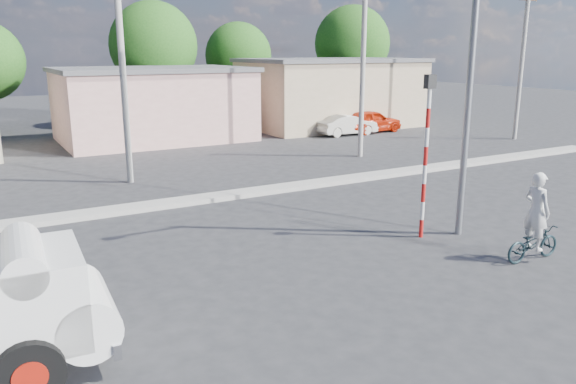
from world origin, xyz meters
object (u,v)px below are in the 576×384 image
car_cream (347,125)px  streetlight (468,50)px  traffic_pole (426,143)px  car_red (371,121)px  bicycle (533,243)px  cyclist (535,223)px

car_cream → streetlight: (-8.38, -16.80, 4.35)m
car_cream → traffic_pole: (-9.31, -16.50, 1.98)m
car_cream → car_red: 1.98m
car_red → streetlight: 20.37m
bicycle → car_cream: size_ratio=0.44×
streetlight → cyclist: bearing=-85.3°
car_red → traffic_pole: (-11.27, -16.73, 1.89)m
car_red → bicycle: bearing=147.6°
cyclist → streetlight: streetlight is taller
cyclist → traffic_pole: 3.31m
cyclist → car_cream: cyclist is taller
car_red → car_cream: bearing=92.0°
car_red → streetlight: streetlight is taller
cyclist → car_red: size_ratio=0.46×
car_cream → streetlight: size_ratio=0.41×
car_cream → car_red: bearing=-82.9°
car_red → streetlight: (-10.34, -17.03, 4.26)m
car_red → traffic_pole: 20.26m
cyclist → traffic_pole: (-1.13, 2.64, 1.65)m
car_cream → car_red: car_red is taller
bicycle → car_red: bearing=-25.1°
traffic_pole → cyclist: bearing=-66.8°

